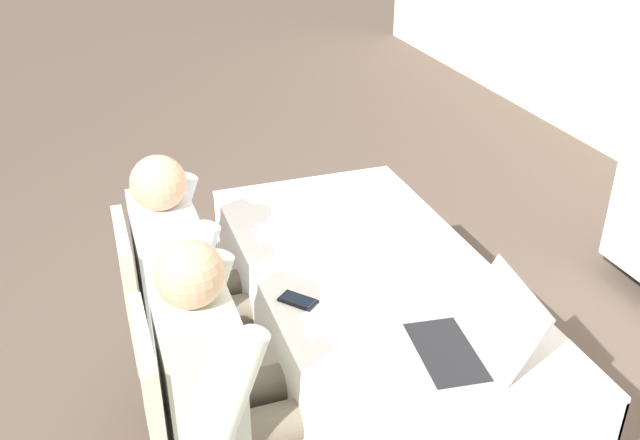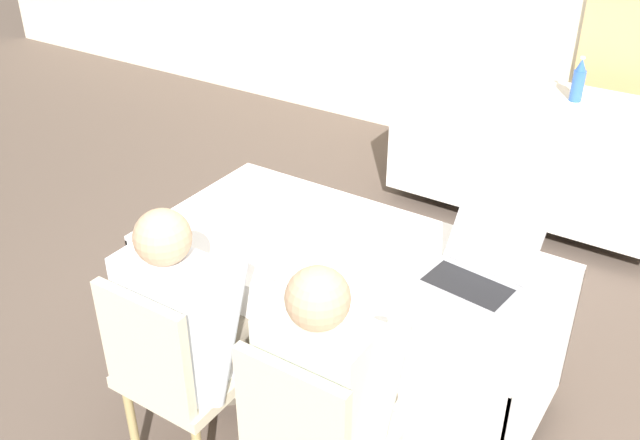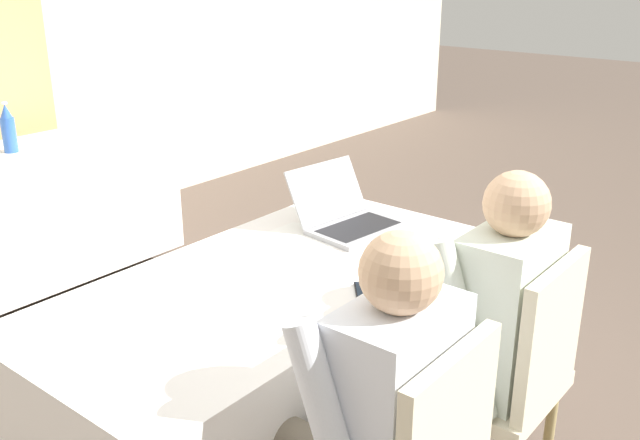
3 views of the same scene
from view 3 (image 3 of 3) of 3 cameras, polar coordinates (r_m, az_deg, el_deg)
The scene contains 9 objects.
conference_table_near at distance 2.49m, azimuth -3.82°, elevation -8.25°, with size 1.71×0.85×0.76m.
conference_table_far at distance 4.17m, azimuth -24.00°, elevation 1.96°, with size 1.71×0.85×0.76m.
laptop at distance 2.81m, azimuth 2.30°, elevation 0.20°, with size 0.40×0.40×0.23m.
cell_phone at distance 2.29m, azimuth 3.65°, elevation -5.73°, with size 0.14×0.13×0.01m.
paper_beside_laptop at distance 2.72m, azimuth -1.32°, elevation -1.45°, with size 0.22×0.30×0.00m.
water_bottle at distance 4.26m, azimuth -23.67°, elevation 6.64°, with size 0.08×0.08×0.28m.
chair_near_right at distance 2.41m, azimuth 14.76°, elevation -11.74°, with size 0.44×0.44×0.92m.
person_checkered_shirt at distance 1.90m, azimuth 3.94°, elevation -14.86°, with size 0.50×0.52×1.18m.
person_white_shirt at distance 2.36m, azimuth 12.81°, elevation -7.72°, with size 0.50×0.52×1.18m.
Camera 3 is at (-1.59, -1.50, 1.76)m, focal length 40.00 mm.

